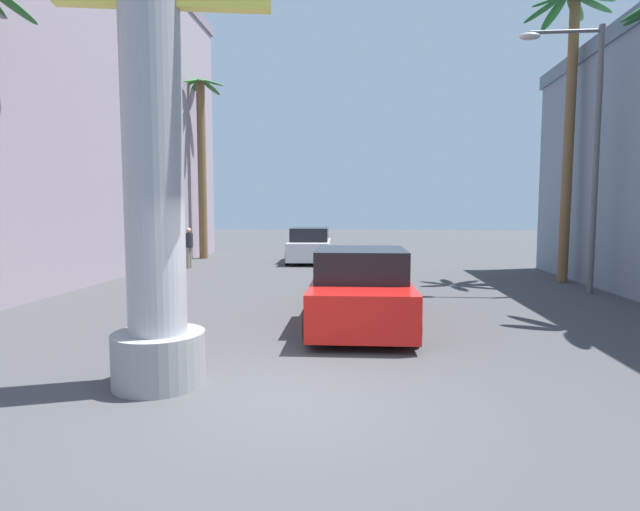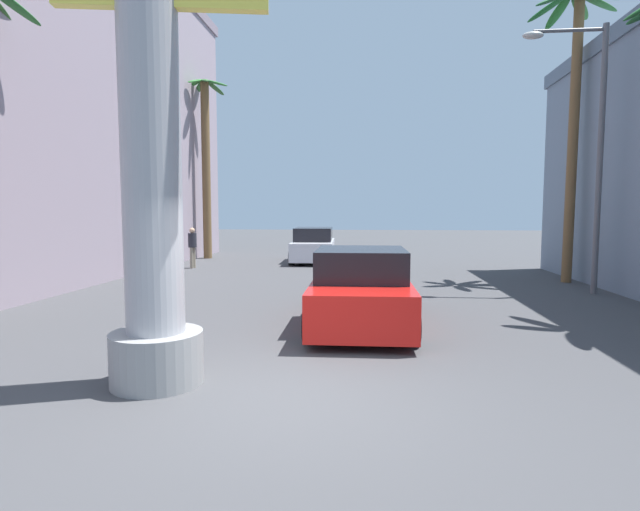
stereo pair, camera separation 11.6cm
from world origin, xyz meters
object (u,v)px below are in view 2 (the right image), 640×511
Objects in this scene: street_lamp at (589,135)px; car_lead at (361,289)px; neon_sign_pole at (148,33)px; palm_tree_far_left at (206,155)px; palm_tree_mid_right at (573,97)px; pedestrian_far_left at (192,245)px; car_far at (314,246)px.

street_lamp is 1.49× the size of car_lead.
palm_tree_far_left is (-5.13, 17.56, 0.47)m from neon_sign_pole.
palm_tree_far_left reaches higher than street_lamp.
palm_tree_mid_right is 5.62× the size of pedestrian_far_left.
car_lead is at bearing -60.38° from palm_tree_far_left.
palm_tree_far_left reaches higher than car_far.
neon_sign_pole is 12.01m from street_lamp.
neon_sign_pole is at bearing -71.92° from pedestrian_far_left.
street_lamp is at bearing -21.21° from pedestrian_far_left.
neon_sign_pole is 6.08× the size of pedestrian_far_left.
car_lead is 0.53× the size of palm_tree_mid_right.
neon_sign_pole is 16.95m from car_far.
car_lead is (-6.10, -4.33, -3.68)m from street_lamp.
palm_tree_far_left is 5.93m from pedestrian_far_left.
palm_tree_far_left is 0.94× the size of palm_tree_mid_right.
street_lamp is 1.52× the size of car_far.
palm_tree_far_left is at bearing 168.93° from car_far.
car_lead is 10.84m from palm_tree_mid_right.
car_lead and car_far have the same top height.
car_lead is at bearing -144.62° from street_lamp.
pedestrian_far_left is (-6.99, 9.41, 0.26)m from car_lead.
street_lamp is 8.34m from car_lead.
pedestrian_far_left reaches higher than car_lead.
car_far is at bearing 100.72° from car_lead.
pedestrian_far_left is (0.79, -4.25, -4.06)m from palm_tree_far_left.
pedestrian_far_left is at bearing -145.16° from car_far.
neon_sign_pole is at bearing -136.73° from street_lamp.
palm_tree_far_left is at bearing 119.62° from car_lead.
palm_tree_far_left is (-13.87, 9.33, 0.63)m from street_lamp.
palm_tree_mid_right is at bearing -25.45° from palm_tree_far_left.
car_lead is 11.73m from pedestrian_far_left.
palm_tree_far_left is (-7.77, 13.67, 4.32)m from car_lead.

